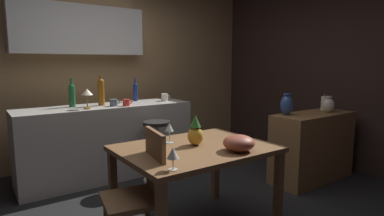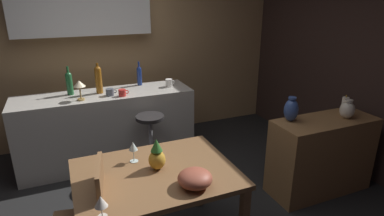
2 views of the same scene
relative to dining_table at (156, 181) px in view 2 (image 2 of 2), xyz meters
The scene contains 20 objects.
wall_kitchen_back 2.56m from the dining_table, 89.62° to the left, with size 5.20×0.33×2.60m.
wall_side_right 2.79m from the dining_table, 14.29° to the left, with size 0.10×4.40×2.60m, color #33231E.
dining_table is the anchor object (origin of this frame).
kitchen_counter 1.73m from the dining_table, 93.98° to the left, with size 2.10×0.60×0.90m, color #B2ADA3.
sideboard_cabinet 1.89m from the dining_table, ahead, with size 1.10×0.44×0.82m, color olive.
bar_stool 1.25m from the dining_table, 76.25° to the left, with size 0.34×0.34×0.73m.
wine_glass_left 0.62m from the dining_table, 139.68° to the right, with size 0.08×0.08×0.15m.
wine_glass_right 0.33m from the dining_table, 117.27° to the left, with size 0.07×0.07×0.17m.
pineapple_centerpiece 0.20m from the dining_table, 53.58° to the left, with size 0.13×0.13×0.25m.
fruit_bowl 0.39m from the dining_table, 55.96° to the right, with size 0.25×0.25×0.13m, color #9E4C38.
wine_bottle_green 1.93m from the dining_table, 105.16° to the left, with size 0.07×0.07×0.34m.
wine_bottle_cobalt 1.99m from the dining_table, 79.08° to the left, with size 0.06×0.06×0.31m.
wine_bottle_amber 1.81m from the dining_table, 95.41° to the left, with size 0.08×0.08×0.37m.
cup_slate 1.62m from the dining_table, 92.39° to the left, with size 0.13×0.09×0.08m.
cup_white 1.86m from the dining_table, 67.55° to the left, with size 0.12×0.09×0.10m.
cup_red 1.55m from the dining_table, 87.62° to the left, with size 0.12×0.08×0.08m.
counter_lamp 1.65m from the dining_table, 104.46° to the left, with size 0.13×0.13×0.23m.
pillar_candle_tall 2.21m from the dining_table, ahead, with size 0.07×0.07×0.20m.
vase_ceramic_ivory 2.10m from the dining_table, ahead, with size 0.15×0.15×0.20m.
vase_ceramic_blue 1.55m from the dining_table, 10.57° to the left, with size 0.14×0.14×0.25m.
Camera 2 is at (-0.65, -2.44, 2.01)m, focal length 29.64 mm.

